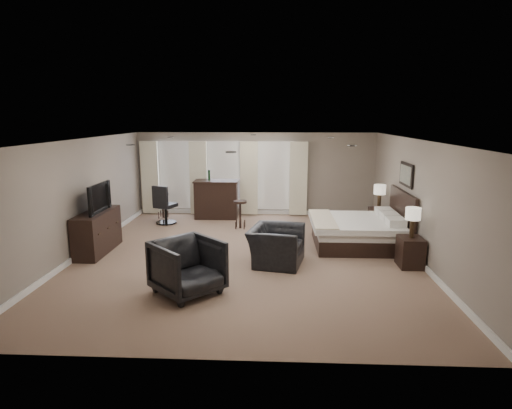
{
  "coord_description": "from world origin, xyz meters",
  "views": [
    {
      "loc": [
        0.67,
        -9.22,
        3.09
      ],
      "look_at": [
        0.2,
        0.4,
        1.1
      ],
      "focal_mm": 30.0,
      "sensor_mm": 36.0,
      "label": 1
    }
  ],
  "objects_px": {
    "dresser": "(97,232)",
    "desk_chair": "(166,204)",
    "armchair_near": "(276,239)",
    "bar_stool_left": "(163,205)",
    "bar_stool_right": "(240,215)",
    "tv": "(96,209)",
    "nightstand_far": "(378,220)",
    "nightstand_near": "(410,252)",
    "bed": "(356,218)",
    "lamp_near": "(412,223)",
    "lamp_far": "(379,197)",
    "armchair_far": "(188,264)",
    "bar_counter": "(217,199)"
  },
  "relations": [
    {
      "from": "dresser",
      "to": "armchair_far",
      "type": "bearing_deg",
      "value": -41.26
    },
    {
      "from": "armchair_near",
      "to": "bar_stool_left",
      "type": "bearing_deg",
      "value": 52.98
    },
    {
      "from": "lamp_far",
      "to": "tv",
      "type": "relative_size",
      "value": 0.58
    },
    {
      "from": "lamp_far",
      "to": "tv",
      "type": "height_order",
      "value": "lamp_far"
    },
    {
      "from": "bed",
      "to": "armchair_far",
      "type": "height_order",
      "value": "bed"
    },
    {
      "from": "bed",
      "to": "lamp_near",
      "type": "height_order",
      "value": "bed"
    },
    {
      "from": "dresser",
      "to": "armchair_far",
      "type": "distance_m",
      "value": 3.42
    },
    {
      "from": "bar_stool_right",
      "to": "bed",
      "type": "bearing_deg",
      "value": -27.39
    },
    {
      "from": "nightstand_far",
      "to": "desk_chair",
      "type": "distance_m",
      "value": 6.06
    },
    {
      "from": "dresser",
      "to": "bar_counter",
      "type": "relative_size",
      "value": 1.21
    },
    {
      "from": "nightstand_far",
      "to": "nightstand_near",
      "type": "bearing_deg",
      "value": -90.0
    },
    {
      "from": "tv",
      "to": "armchair_far",
      "type": "distance_m",
      "value": 3.45
    },
    {
      "from": "bar_stool_left",
      "to": "armchair_far",
      "type": "bearing_deg",
      "value": -71.1
    },
    {
      "from": "bar_stool_left",
      "to": "bar_stool_right",
      "type": "bearing_deg",
      "value": -24.83
    },
    {
      "from": "armchair_far",
      "to": "bar_counter",
      "type": "bearing_deg",
      "value": 47.51
    },
    {
      "from": "lamp_near",
      "to": "lamp_far",
      "type": "height_order",
      "value": "lamp_far"
    },
    {
      "from": "tv",
      "to": "desk_chair",
      "type": "xyz_separation_m",
      "value": [
        0.89,
        2.73,
        -0.45
      ]
    },
    {
      "from": "bar_stool_left",
      "to": "lamp_far",
      "type": "bearing_deg",
      "value": -10.94
    },
    {
      "from": "lamp_near",
      "to": "dresser",
      "type": "distance_m",
      "value": 6.97
    },
    {
      "from": "armchair_near",
      "to": "bar_counter",
      "type": "distance_m",
      "value": 4.52
    },
    {
      "from": "nightstand_near",
      "to": "bar_counter",
      "type": "relative_size",
      "value": 0.46
    },
    {
      "from": "dresser",
      "to": "bar_counter",
      "type": "xyz_separation_m",
      "value": [
        2.28,
        3.54,
        0.11
      ]
    },
    {
      "from": "armchair_far",
      "to": "nightstand_far",
      "type": "bearing_deg",
      "value": 0.57
    },
    {
      "from": "lamp_far",
      "to": "bar_stool_left",
      "type": "height_order",
      "value": "lamp_far"
    },
    {
      "from": "bed",
      "to": "lamp_near",
      "type": "relative_size",
      "value": 3.36
    },
    {
      "from": "nightstand_far",
      "to": "bar_stool_left",
      "type": "height_order",
      "value": "bar_stool_left"
    },
    {
      "from": "nightstand_far",
      "to": "bar_counter",
      "type": "distance_m",
      "value": 4.83
    },
    {
      "from": "dresser",
      "to": "desk_chair",
      "type": "height_order",
      "value": "desk_chair"
    },
    {
      "from": "nightstand_far",
      "to": "armchair_near",
      "type": "relative_size",
      "value": 0.51
    },
    {
      "from": "lamp_far",
      "to": "armchair_near",
      "type": "distance_m",
      "value": 4.0
    },
    {
      "from": "dresser",
      "to": "armchair_near",
      "type": "bearing_deg",
      "value": -8.01
    },
    {
      "from": "armchair_far",
      "to": "bar_counter",
      "type": "height_order",
      "value": "bar_counter"
    },
    {
      "from": "lamp_far",
      "to": "desk_chair",
      "type": "xyz_separation_m",
      "value": [
        -6.03,
        0.49,
        -0.37
      ]
    },
    {
      "from": "armchair_near",
      "to": "desk_chair",
      "type": "height_order",
      "value": "desk_chair"
    },
    {
      "from": "bar_stool_left",
      "to": "dresser",
      "type": "bearing_deg",
      "value": -99.98
    },
    {
      "from": "dresser",
      "to": "armchair_far",
      "type": "height_order",
      "value": "armchair_far"
    },
    {
      "from": "nightstand_far",
      "to": "armchair_near",
      "type": "bearing_deg",
      "value": -134.71
    },
    {
      "from": "lamp_near",
      "to": "bar_stool_right",
      "type": "height_order",
      "value": "lamp_near"
    },
    {
      "from": "nightstand_near",
      "to": "lamp_near",
      "type": "xyz_separation_m",
      "value": [
        0.0,
        0.0,
        0.63
      ]
    },
    {
      "from": "dresser",
      "to": "tv",
      "type": "relative_size",
      "value": 1.43
    },
    {
      "from": "armchair_near",
      "to": "bar_stool_left",
      "type": "xyz_separation_m",
      "value": [
        -3.51,
        4.04,
        -0.15
      ]
    },
    {
      "from": "lamp_near",
      "to": "bar_stool_left",
      "type": "bearing_deg",
      "value": 146.86
    },
    {
      "from": "bar_stool_right",
      "to": "tv",
      "type": "bearing_deg",
      "value": -143.42
    },
    {
      "from": "bar_stool_left",
      "to": "bar_stool_right",
      "type": "relative_size",
      "value": 0.98
    },
    {
      "from": "armchair_far",
      "to": "bar_stool_left",
      "type": "xyz_separation_m",
      "value": [
        -1.96,
        5.72,
        -0.15
      ]
    },
    {
      "from": "tv",
      "to": "nightstand_far",
      "type": "bearing_deg",
      "value": -72.03
    },
    {
      "from": "tv",
      "to": "armchair_near",
      "type": "distance_m",
      "value": 4.19
    },
    {
      "from": "bed",
      "to": "lamp_near",
      "type": "xyz_separation_m",
      "value": [
        0.89,
        -1.45,
        0.27
      ]
    },
    {
      "from": "dresser",
      "to": "desk_chair",
      "type": "xyz_separation_m",
      "value": [
        0.89,
        2.73,
        0.1
      ]
    },
    {
      "from": "nightstand_far",
      "to": "desk_chair",
      "type": "height_order",
      "value": "desk_chair"
    }
  ]
}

